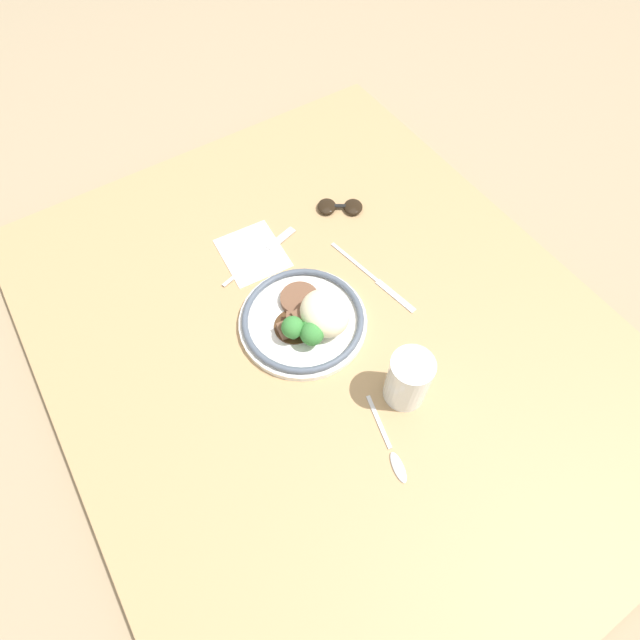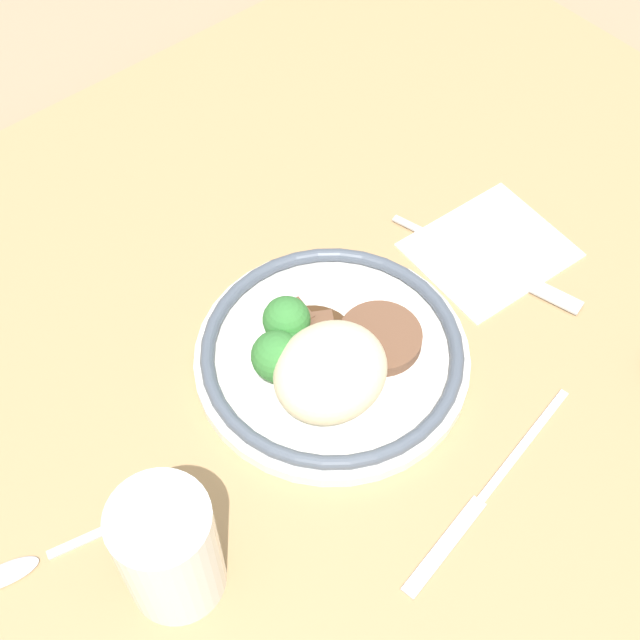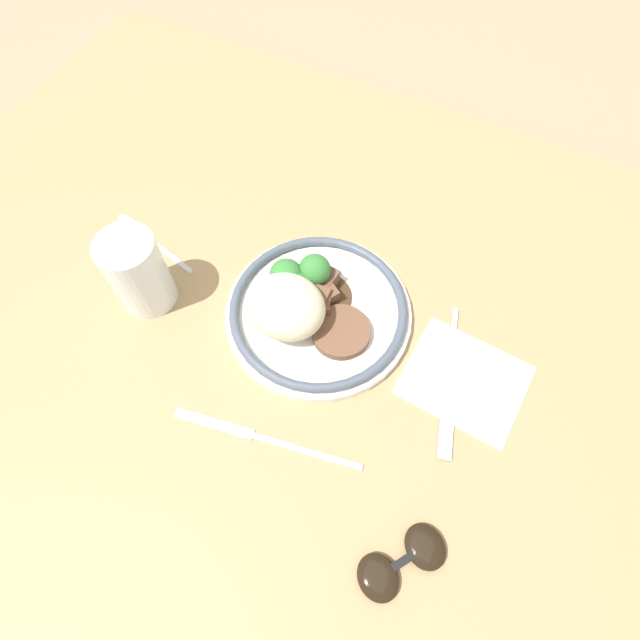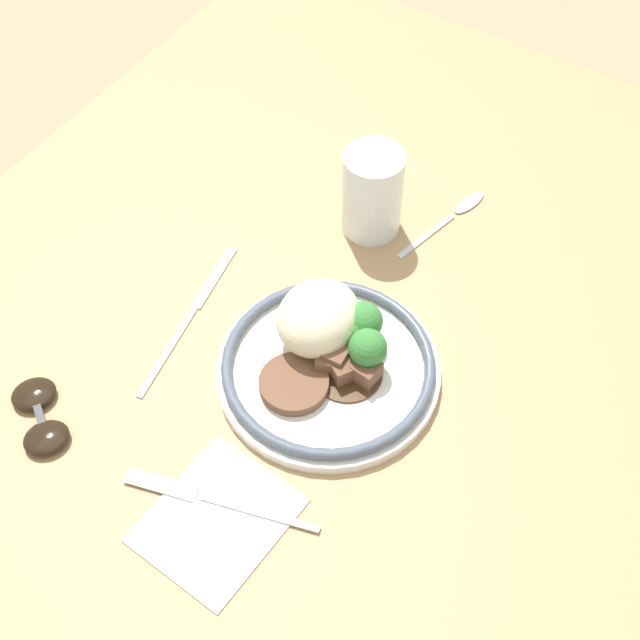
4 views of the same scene
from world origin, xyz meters
name	(u,v)px [view 2 (image 2 of 4)]	position (x,y,z in m)	size (l,w,h in m)	color
ground_plane	(315,432)	(0.00, 0.00, 0.00)	(8.00, 8.00, 0.00)	#998466
dining_table	(315,423)	(0.00, 0.00, 0.02)	(1.18, 0.96, 0.03)	tan
napkin	(490,250)	(-0.24, -0.03, 0.03)	(0.15, 0.13, 0.00)	white
plate	(328,357)	(-0.03, -0.02, 0.06)	(0.24, 0.24, 0.08)	white
juice_glass	(170,553)	(0.17, 0.04, 0.08)	(0.07, 0.07, 0.11)	orange
fork	(503,271)	(-0.23, 0.00, 0.03)	(0.06, 0.19, 0.00)	silver
knife	(486,493)	(-0.05, 0.14, 0.03)	(0.22, 0.05, 0.00)	silver
spoon	(32,563)	(0.24, -0.04, 0.03)	(0.15, 0.05, 0.01)	silver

